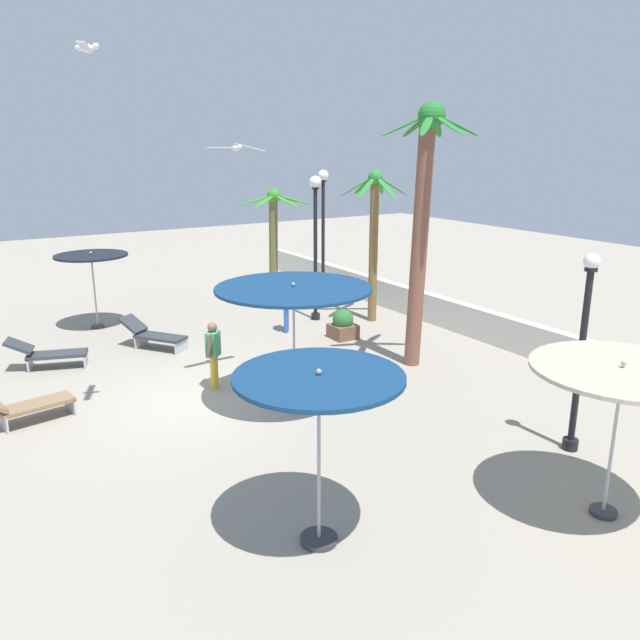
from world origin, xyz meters
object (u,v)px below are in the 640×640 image
(patio_umbrella_1, at_px, (293,292))
(palm_tree_2, at_px, (274,230))
(palm_tree_1, at_px, (374,228))
(lounge_chair_0, at_px, (47,353))
(lounge_chair_2, at_px, (24,405))
(lounge_chair_1, at_px, (153,334))
(palm_tree_0, at_px, (422,215))
(lamp_post_0, at_px, (323,219))
(seagull_0, at_px, (236,148))
(lamp_post_2, at_px, (315,233))
(seagull_1, at_px, (86,47))
(patio_umbrella_3, at_px, (91,259))
(planter, at_px, (343,325))
(patio_umbrella_0, at_px, (622,375))
(guest_0, at_px, (213,349))
(patio_umbrella_2, at_px, (319,390))
(guest_1, at_px, (286,298))

(patio_umbrella_1, xyz_separation_m, palm_tree_2, (-8.00, 3.73, 0.06))
(palm_tree_1, height_order, lounge_chair_0, palm_tree_1)
(lounge_chair_2, bearing_deg, lounge_chair_1, 133.06)
(palm_tree_0, relative_size, lamp_post_0, 1.40)
(palm_tree_2, relative_size, lounge_chair_2, 2.05)
(lounge_chair_1, distance_m, seagull_0, 6.30)
(lamp_post_2, distance_m, seagull_0, 6.49)
(palm_tree_1, relative_size, lounge_chair_2, 2.39)
(seagull_0, xyz_separation_m, seagull_1, (1.12, -3.06, 1.57))
(lamp_post_0, bearing_deg, lamp_post_2, -36.08)
(patio_umbrella_3, height_order, lounge_chair_2, patio_umbrella_3)
(lamp_post_2, relative_size, planter, 5.25)
(patio_umbrella_0, height_order, guest_0, patio_umbrella_0)
(palm_tree_2, distance_m, seagull_0, 8.08)
(patio_umbrella_1, distance_m, planter, 5.49)
(patio_umbrella_2, xyz_separation_m, planter, (-7.79, 5.59, -1.90))
(guest_1, xyz_separation_m, planter, (1.38, 1.09, -0.65))
(lamp_post_2, distance_m, planter, 3.19)
(patio_umbrella_2, distance_m, lounge_chair_0, 9.91)
(palm_tree_0, relative_size, seagull_1, 6.99)
(lounge_chair_2, distance_m, guest_0, 3.97)
(patio_umbrella_0, xyz_separation_m, palm_tree_2, (-13.90, 1.72, 0.35))
(lounge_chair_0, height_order, guest_0, guest_0)
(patio_umbrella_3, bearing_deg, patio_umbrella_1, 14.52)
(patio_umbrella_1, distance_m, palm_tree_0, 4.11)
(lounge_chair_2, distance_m, seagull_1, 6.82)
(palm_tree_2, relative_size, lamp_post_2, 0.89)
(palm_tree_2, bearing_deg, patio_umbrella_0, -7.07)
(lounge_chair_2, bearing_deg, lamp_post_0, 119.85)
(palm_tree_2, height_order, guest_0, palm_tree_2)
(patio_umbrella_3, distance_m, guest_1, 5.87)
(guest_0, bearing_deg, seagull_0, 68.16)
(palm_tree_2, height_order, lamp_post_0, lamp_post_0)
(patio_umbrella_1, xyz_separation_m, guest_1, (-4.94, 2.50, -1.48))
(lamp_post_0, distance_m, lounge_chair_0, 10.63)
(lounge_chair_0, height_order, planter, planter)
(lamp_post_0, relative_size, lamp_post_2, 1.01)
(patio_umbrella_2, bearing_deg, planter, 144.35)
(patio_umbrella_0, height_order, palm_tree_2, palm_tree_2)
(seagull_0, bearing_deg, seagull_1, -69.88)
(palm_tree_0, height_order, guest_0, palm_tree_0)
(palm_tree_0, distance_m, lounge_chair_2, 9.55)
(palm_tree_2, relative_size, lounge_chair_1, 2.16)
(patio_umbrella_1, bearing_deg, lamp_post_2, 145.10)
(palm_tree_0, bearing_deg, guest_1, -162.47)
(patio_umbrella_0, distance_m, seagull_0, 8.47)
(patio_umbrella_0, relative_size, planter, 3.00)
(palm_tree_0, relative_size, seagull_0, 4.51)
(palm_tree_0, bearing_deg, seagull_1, -88.82)
(guest_0, xyz_separation_m, planter, (-1.70, 4.63, -0.56))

